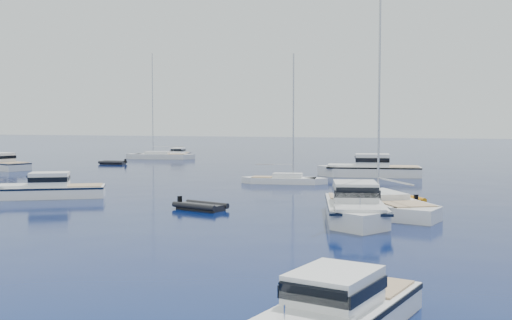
% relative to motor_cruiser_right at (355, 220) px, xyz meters
% --- Properties ---
extents(ground, '(400.00, 400.00, 0.00)m').
position_rel_motor_cruiser_right_xyz_m(ground, '(-9.32, -6.82, 0.00)').
color(ground, navy).
rests_on(ground, ground).
extents(motor_cruiser_right, '(5.92, 10.98, 2.76)m').
position_rel_motor_cruiser_right_xyz_m(motor_cruiser_right, '(0.00, 0.00, 0.00)').
color(motor_cruiser_right, silver).
rests_on(motor_cruiser_right, ground).
extents(motor_cruiser_left, '(9.25, 7.14, 2.40)m').
position_rel_motor_cruiser_right_xyz_m(motor_cruiser_left, '(-23.42, 2.40, 0.00)').
color(motor_cruiser_left, white).
rests_on(motor_cruiser_left, ground).
extents(motor_cruiser_centre, '(11.76, 5.54, 2.97)m').
position_rel_motor_cruiser_right_xyz_m(motor_cruiser_centre, '(-4.32, 28.95, 0.00)').
color(motor_cruiser_centre, silver).
rests_on(motor_cruiser_centre, ground).
extents(motor_cruiser_far_l, '(10.16, 5.73, 2.55)m').
position_rel_motor_cruiser_right_xyz_m(motor_cruiser_far_l, '(-47.08, 23.06, 0.00)').
color(motor_cruiser_far_l, silver).
rests_on(motor_cruiser_far_l, ground).
extents(motor_cruiser_horizon, '(3.52, 7.80, 1.97)m').
position_rel_motor_cruiser_right_xyz_m(motor_cruiser_horizon, '(-39.09, 52.91, 0.00)').
color(motor_cruiser_horizon, white).
rests_on(motor_cruiser_horizon, ground).
extents(sailboat_mid_r, '(9.22, 11.91, 17.84)m').
position_rel_motor_cruiser_right_xyz_m(sailboat_mid_r, '(1.08, 4.14, 0.00)').
color(sailboat_mid_r, silver).
rests_on(sailboat_mid_r, ground).
extents(sailboat_centre, '(8.55, 3.61, 12.20)m').
position_rel_motor_cruiser_right_xyz_m(sailboat_centre, '(-10.32, 18.75, 0.00)').
color(sailboat_centre, white).
rests_on(sailboat_centre, ground).
extents(sailboat_far_l, '(11.74, 5.42, 16.71)m').
position_rel_motor_cruiser_right_xyz_m(sailboat_far_l, '(-39.94, 48.76, 0.00)').
color(sailboat_far_l, silver).
rests_on(sailboat_far_l, ground).
extents(tender_yellow, '(4.02, 4.44, 0.95)m').
position_rel_motor_cruiser_right_xyz_m(tender_yellow, '(1.44, 9.05, 0.00)').
color(tender_yellow, '#C3750B').
rests_on(tender_yellow, ground).
extents(tender_grey_near, '(4.01, 2.90, 0.95)m').
position_rel_motor_cruiser_right_xyz_m(tender_grey_near, '(-10.09, 0.68, 0.00)').
color(tender_grey_near, black).
rests_on(tender_grey_near, ground).
extents(tender_grey_far, '(3.86, 2.45, 0.95)m').
position_rel_motor_cruiser_right_xyz_m(tender_grey_far, '(-39.75, 35.60, 0.00)').
color(tender_grey_far, black).
rests_on(tender_grey_far, ground).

